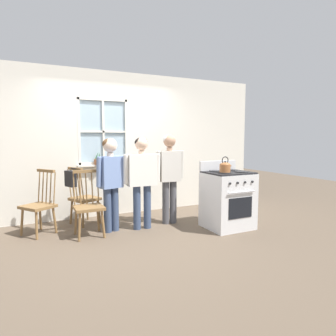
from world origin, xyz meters
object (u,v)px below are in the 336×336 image
chair_by_window (84,199)px  person_adult_right (169,170)px  kettle (225,167)px  chair_near_wall (89,207)px  potted_plant (98,161)px  handbag (71,178)px  person_elderly_left (111,175)px  chair_center_cluster (39,206)px  stove (228,199)px  person_teen_center (142,173)px

chair_by_window → person_adult_right: bearing=-137.7°
chair_by_window → kettle: 2.42m
chair_near_wall → potted_plant: (0.39, 1.01, 0.61)m
potted_plant → handbag: potted_plant is taller
potted_plant → chair_by_window: bearing=-134.7°
chair_by_window → chair_near_wall: 0.66m
person_adult_right → potted_plant: bearing=140.9°
person_elderly_left → potted_plant: 0.96m
chair_by_window → person_adult_right: size_ratio=0.65×
person_adult_right → person_elderly_left: bearing=-175.4°
chair_near_wall → person_elderly_left: bearing=10.2°
chair_center_cluster → stove: bearing=36.5°
person_teen_center → handbag: size_ratio=4.82×
chair_center_cluster → person_teen_center: person_teen_center is taller
chair_center_cluster → person_teen_center: bearing=39.9°
chair_by_window → person_teen_center: bearing=-154.0°
chair_center_cluster → person_elderly_left: (1.02, -0.35, 0.46)m
handbag → chair_center_cluster: bearing=-163.6°
chair_near_wall → person_elderly_left: person_elderly_left is taller
kettle → person_elderly_left: bearing=154.6°
potted_plant → person_teen_center: bearing=-66.0°
person_adult_right → chair_near_wall: bearing=-172.9°
person_elderly_left → stove: bearing=-34.5°
stove → chair_by_window: bearing=149.6°
stove → chair_near_wall: bearing=165.1°
stove → person_teen_center: bearing=156.7°
person_teen_center → person_adult_right: 0.54m
person_teen_center → potted_plant: 1.13m
person_adult_right → stove: bearing=-36.2°
chair_near_wall → person_elderly_left: size_ratio=0.67×
stove → potted_plant: 2.42m
chair_near_wall → stove: (2.13, -0.57, 0.03)m
chair_center_cluster → potted_plant: 1.36m
person_teen_center → person_elderly_left: bearing=173.8°
person_teen_center → kettle: (1.12, -0.68, 0.12)m
chair_by_window → handbag: size_ratio=3.22×
chair_near_wall → handbag: size_ratio=3.22×
chair_near_wall → person_elderly_left: (0.36, 0.06, 0.46)m
handbag → chair_by_window: bearing=24.0°
person_elderly_left → kettle: 1.79m
chair_near_wall → potted_plant: 1.24m
person_elderly_left → person_adult_right: bearing=-14.6°
person_teen_center → potted_plant: bearing=117.1°
chair_center_cluster → stove: (2.79, -0.98, 0.03)m
person_elderly_left → handbag: person_elderly_left is taller
chair_by_window → stove: stove is taller
potted_plant → handbag: 0.75m
person_teen_center → kettle: 1.32m
person_teen_center → person_adult_right: person_adult_right is taller
chair_by_window → person_elderly_left: bearing=-176.1°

